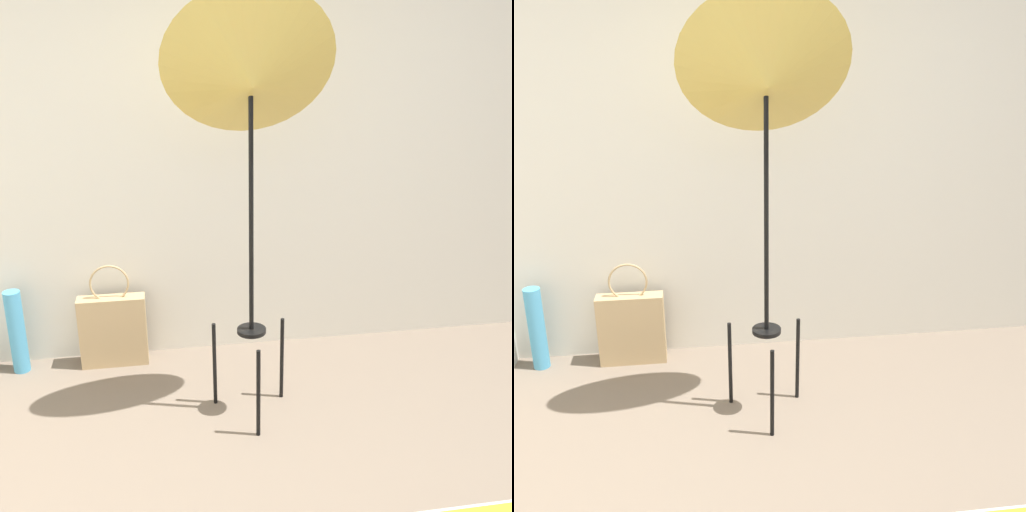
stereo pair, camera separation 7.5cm
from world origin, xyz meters
TOP-DOWN VIEW (x-y plane):
  - wall_back at (0.00, 2.03)m, footprint 8.00×0.05m
  - photo_umbrella at (-0.21, 1.28)m, footprint 0.77×0.57m
  - tote_bag at (-0.92, 1.89)m, footprint 0.38×0.11m
  - paper_roll at (-1.45, 1.89)m, footprint 0.09×0.09m

SIDE VIEW (x-z plane):
  - tote_bag at x=-0.92m, z-range -0.09..0.53m
  - paper_roll at x=-1.45m, z-range 0.00..0.49m
  - wall_back at x=0.00m, z-range 0.00..2.60m
  - photo_umbrella at x=-0.21m, z-range 0.63..2.65m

